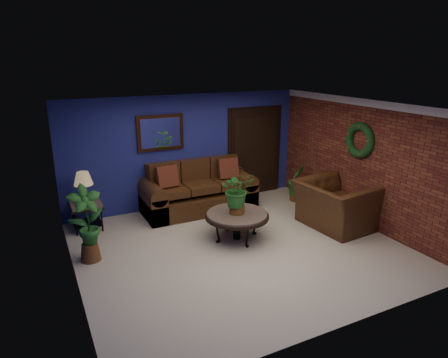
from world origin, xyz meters
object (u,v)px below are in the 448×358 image
table_lamp (84,184)px  side_chair (238,182)px  armchair (335,205)px  end_table (86,209)px  sofa (197,193)px  coffee_table (237,216)px

table_lamp → side_chair: bearing=1.0°
table_lamp → armchair: bearing=-24.9°
table_lamp → end_table: bearing=90.0°
sofa → coffee_table: size_ratio=2.07×
table_lamp → side_chair: (3.39, 0.06, -0.47)m
coffee_table → table_lamp: 3.01m
side_chair → armchair: size_ratio=0.59×
coffee_table → side_chair: 2.00m
coffee_table → armchair: armchair is taller
end_table → table_lamp: size_ratio=1.00×
coffee_table → end_table: 2.97m
table_lamp → armchair: table_lamp is taller
end_table → side_chair: size_ratio=0.72×
side_chair → table_lamp: bearing=-165.9°
coffee_table → end_table: size_ratio=1.97×
side_chair → armchair: armchair is taller
table_lamp → armchair: size_ratio=0.43×
coffee_table → sofa: bearing=92.3°
end_table → table_lamp: 0.52m
side_chair → armchair: bearing=-50.5°
side_chair → armchair: (1.06, -2.13, -0.01)m
coffee_table → table_lamp: (-2.44, 1.69, 0.49)m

